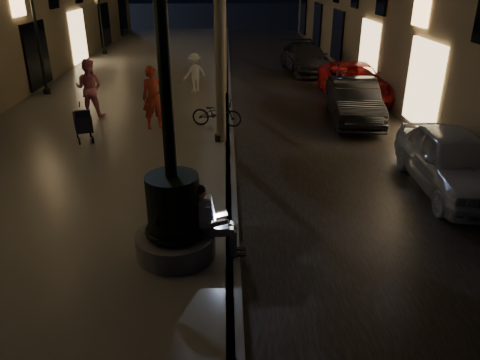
{
  "coord_description": "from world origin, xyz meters",
  "views": [
    {
      "loc": [
        -0.08,
        -5.07,
        4.78
      ],
      "look_at": [
        0.16,
        3.0,
        1.17
      ],
      "focal_mm": 35.0,
      "sensor_mm": 36.0,
      "label": 1
    }
  ],
  "objects_px": {
    "lamp_curb_a": "(218,34)",
    "lamp_left_b": "(34,15)",
    "seated_man_laptop": "(210,218)",
    "pedestrian_pink": "(89,88)",
    "pedestrian_white": "(195,73)",
    "lamp_curb_c": "(222,0)",
    "bicycle": "(217,113)",
    "lamp_curb_b": "(220,11)",
    "fountain_lamppost": "(173,203)",
    "car_rear": "(306,58)",
    "lamp_left_c": "(99,0)",
    "car_front": "(453,161)",
    "car_third": "(353,82)",
    "stroller": "(83,122)",
    "car_second": "(354,101)",
    "pedestrian_red": "(153,98)"
  },
  "relations": [
    {
      "from": "lamp_curb_a",
      "to": "lamp_left_b",
      "type": "relative_size",
      "value": 1.0
    },
    {
      "from": "seated_man_laptop",
      "to": "pedestrian_pink",
      "type": "xyz_separation_m",
      "value": [
        -4.34,
        8.79,
        0.26
      ]
    },
    {
      "from": "pedestrian_white",
      "to": "lamp_curb_c",
      "type": "bearing_deg",
      "value": -126.04
    },
    {
      "from": "seated_man_laptop",
      "to": "pedestrian_white",
      "type": "bearing_deg",
      "value": 94.59
    },
    {
      "from": "seated_man_laptop",
      "to": "bicycle",
      "type": "height_order",
      "value": "seated_man_laptop"
    },
    {
      "from": "lamp_curb_b",
      "to": "fountain_lamppost",
      "type": "bearing_deg",
      "value": -92.86
    },
    {
      "from": "car_rear",
      "to": "bicycle",
      "type": "height_order",
      "value": "car_rear"
    },
    {
      "from": "lamp_left_c",
      "to": "car_front",
      "type": "relative_size",
      "value": 1.13
    },
    {
      "from": "car_front",
      "to": "car_third",
      "type": "xyz_separation_m",
      "value": [
        -0.17,
        8.61,
        -0.01
      ]
    },
    {
      "from": "lamp_left_c",
      "to": "car_third",
      "type": "relative_size",
      "value": 0.94
    },
    {
      "from": "lamp_left_b",
      "to": "stroller",
      "type": "distance_m",
      "value": 7.1
    },
    {
      "from": "pedestrian_white",
      "to": "bicycle",
      "type": "height_order",
      "value": "pedestrian_white"
    },
    {
      "from": "seated_man_laptop",
      "to": "fountain_lamppost",
      "type": "bearing_deg",
      "value": 180.0
    },
    {
      "from": "lamp_curb_b",
      "to": "car_third",
      "type": "bearing_deg",
      "value": -24.75
    },
    {
      "from": "car_rear",
      "to": "stroller",
      "type": "bearing_deg",
      "value": -131.58
    },
    {
      "from": "stroller",
      "to": "car_second",
      "type": "height_order",
      "value": "car_second"
    },
    {
      "from": "car_front",
      "to": "pedestrian_white",
      "type": "height_order",
      "value": "pedestrian_white"
    },
    {
      "from": "stroller",
      "to": "car_second",
      "type": "xyz_separation_m",
      "value": [
        8.54,
        2.42,
        -0.06
      ]
    },
    {
      "from": "lamp_curb_a",
      "to": "car_third",
      "type": "distance_m",
      "value": 8.09
    },
    {
      "from": "lamp_curb_b",
      "to": "lamp_left_b",
      "type": "height_order",
      "value": "same"
    },
    {
      "from": "lamp_curb_c",
      "to": "car_third",
      "type": "xyz_separation_m",
      "value": [
        5.33,
        -10.46,
        -2.53
      ]
    },
    {
      "from": "lamp_left_b",
      "to": "car_third",
      "type": "height_order",
      "value": "lamp_left_b"
    },
    {
      "from": "lamp_curb_c",
      "to": "pedestrian_pink",
      "type": "xyz_separation_m",
      "value": [
        -4.42,
        -13.21,
        -2.07
      ]
    },
    {
      "from": "lamp_curb_a",
      "to": "lamp_left_b",
      "type": "xyz_separation_m",
      "value": [
        -7.1,
        6.0,
        0.0
      ]
    },
    {
      "from": "car_front",
      "to": "pedestrian_red",
      "type": "bearing_deg",
      "value": 151.8
    },
    {
      "from": "stroller",
      "to": "pedestrian_red",
      "type": "relative_size",
      "value": 0.58
    },
    {
      "from": "seated_man_laptop",
      "to": "lamp_curb_a",
      "type": "xyz_separation_m",
      "value": [
        0.09,
        6.0,
        2.33
      ]
    },
    {
      "from": "lamp_curb_b",
      "to": "car_front",
      "type": "relative_size",
      "value": 1.13
    },
    {
      "from": "seated_man_laptop",
      "to": "pedestrian_red",
      "type": "distance_m",
      "value": 7.58
    },
    {
      "from": "car_rear",
      "to": "bicycle",
      "type": "bearing_deg",
      "value": -119.17
    },
    {
      "from": "car_front",
      "to": "car_third",
      "type": "height_order",
      "value": "car_front"
    },
    {
      "from": "car_second",
      "to": "pedestrian_pink",
      "type": "distance_m",
      "value": 9.01
    },
    {
      "from": "lamp_curb_a",
      "to": "pedestrian_pink",
      "type": "distance_m",
      "value": 5.62
    },
    {
      "from": "seated_man_laptop",
      "to": "car_third",
      "type": "xyz_separation_m",
      "value": [
        5.42,
        11.54,
        -0.2
      ]
    },
    {
      "from": "car_front",
      "to": "pedestrian_pink",
      "type": "relative_size",
      "value": 2.19
    },
    {
      "from": "lamp_left_b",
      "to": "car_rear",
      "type": "height_order",
      "value": "lamp_left_b"
    },
    {
      "from": "fountain_lamppost",
      "to": "lamp_curb_a",
      "type": "height_order",
      "value": "fountain_lamppost"
    },
    {
      "from": "lamp_left_b",
      "to": "lamp_left_c",
      "type": "relative_size",
      "value": 1.0
    },
    {
      "from": "car_third",
      "to": "stroller",
      "type": "bearing_deg",
      "value": -146.59
    },
    {
      "from": "lamp_left_b",
      "to": "car_third",
      "type": "bearing_deg",
      "value": -2.11
    },
    {
      "from": "pedestrian_pink",
      "to": "lamp_curb_c",
      "type": "bearing_deg",
      "value": -100.72
    },
    {
      "from": "car_front",
      "to": "car_rear",
      "type": "distance_m",
      "value": 14.3
    },
    {
      "from": "fountain_lamppost",
      "to": "pedestrian_red",
      "type": "bearing_deg",
      "value": 100.5
    },
    {
      "from": "pedestrian_pink",
      "to": "car_rear",
      "type": "bearing_deg",
      "value": -128.3
    },
    {
      "from": "stroller",
      "to": "lamp_left_c",
      "type": "bearing_deg",
      "value": 80.32
    },
    {
      "from": "lamp_curb_a",
      "to": "lamp_left_b",
      "type": "height_order",
      "value": "same"
    },
    {
      "from": "seated_man_laptop",
      "to": "pedestrian_white",
      "type": "relative_size",
      "value": 0.85
    },
    {
      "from": "stroller",
      "to": "pedestrian_pink",
      "type": "xyz_separation_m",
      "value": [
        -0.46,
        2.66,
        0.4
      ]
    },
    {
      "from": "fountain_lamppost",
      "to": "car_third",
      "type": "height_order",
      "value": "fountain_lamppost"
    },
    {
      "from": "lamp_curb_b",
      "to": "bicycle",
      "type": "bearing_deg",
      "value": -90.88
    }
  ]
}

